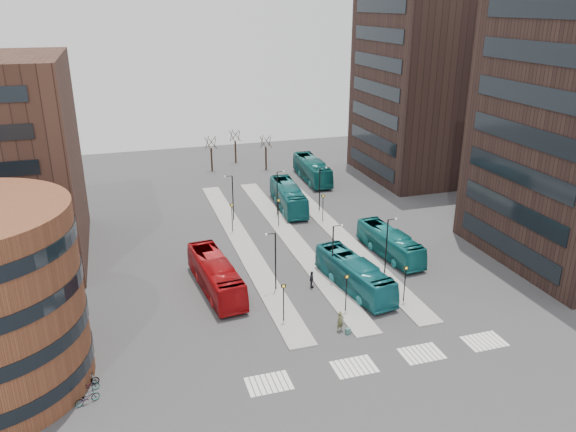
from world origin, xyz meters
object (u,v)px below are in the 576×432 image
object	(u,v)px
teal_bus_b	(288,196)
commuter_c	(341,270)
teal_bus_a	(354,274)
teal_bus_d	(312,170)
red_bus	(216,275)
bicycle_mid	(88,379)
commuter_b	(312,280)
commuter_a	(225,287)
teal_bus_c	(390,243)
suitcase	(348,331)
bicycle_near	(87,398)
traveller	(340,321)
bicycle_far	(88,386)

from	to	relation	value
teal_bus_b	commuter_c	xyz separation A→B (m)	(-1.01, -21.76, -0.87)
teal_bus_a	teal_bus_d	bearing A→B (deg)	68.64
red_bus	bicycle_mid	size ratio (longest dim) A/B	7.15
teal_bus_d	bicycle_mid	xyz separation A→B (m)	(-33.50, -44.06, -1.27)
teal_bus_a	commuter_b	world-z (taller)	teal_bus_a
teal_bus_d	commuter_a	distance (m)	39.38
teal_bus_a	teal_bus_c	distance (m)	9.34
suitcase	teal_bus_d	world-z (taller)	teal_bus_d
commuter_c	bicycle_near	distance (m)	28.11
commuter_c	bicycle_mid	world-z (taller)	commuter_c
commuter_c	commuter_b	bearing A→B (deg)	-68.65
commuter_c	bicycle_near	size ratio (longest dim) A/B	0.95
teal_bus_a	commuter_a	world-z (taller)	teal_bus_a
traveller	commuter_a	size ratio (longest dim) A/B	1.16
traveller	teal_bus_c	bearing A→B (deg)	36.72
commuter_a	commuter_b	distance (m)	8.69
teal_bus_d	bicycle_near	bearing A→B (deg)	-123.22
teal_bus_d	bicycle_far	xyz separation A→B (m)	(-33.50, -44.87, -1.34)
traveller	commuter_a	distance (m)	12.58
teal_bus_d	commuter_c	world-z (taller)	teal_bus_d
commuter_a	bicycle_near	world-z (taller)	commuter_a
traveller	teal_bus_a	bearing A→B (deg)	45.79
teal_bus_b	traveller	xyz separation A→B (m)	(-5.03, -31.36, -0.76)
bicycle_far	suitcase	bearing A→B (deg)	-98.93
red_bus	bicycle_mid	distance (m)	16.87
suitcase	bicycle_mid	bearing A→B (deg)	178.58
teal_bus_b	teal_bus_a	bearing A→B (deg)	-87.27
teal_bus_a	bicycle_mid	xyz separation A→B (m)	(-25.15, -8.08, -1.10)
commuter_c	teal_bus_d	bearing A→B (deg)	167.54
teal_bus_a	teal_bus_c	xyz separation A→B (m)	(7.04, 6.14, -0.09)
suitcase	commuter_c	distance (m)	10.83
bicycle_near	teal_bus_c	bearing A→B (deg)	-84.39
commuter_b	commuter_c	xyz separation A→B (m)	(3.71, 1.30, -0.05)
bicycle_far	teal_bus_d	bearing A→B (deg)	-49.53
teal_bus_d	commuter_c	xyz separation A→B (m)	(-8.59, -33.20, -0.93)
suitcase	bicycle_far	xyz separation A→B (m)	(-21.36, -1.44, 0.18)
teal_bus_a	traveller	size ratio (longest dim) A/B	6.10
teal_bus_c	commuter_c	xyz separation A→B (m)	(-7.29, -3.36, -0.67)
suitcase	teal_bus_c	size ratio (longest dim) A/B	0.05
red_bus	teal_bus_c	xyz separation A→B (m)	(20.28, 2.34, -0.16)
teal_bus_a	traveller	distance (m)	8.08
suitcase	bicycle_mid	world-z (taller)	bicycle_mid
suitcase	teal_bus_a	distance (m)	8.46
teal_bus_a	bicycle_far	bearing A→B (deg)	-168.84
suitcase	teal_bus_a	size ratio (longest dim) A/B	0.05
bicycle_near	teal_bus_d	bearing A→B (deg)	-57.30
traveller	commuter_b	distance (m)	8.31
bicycle_mid	commuter_c	bearing A→B (deg)	-59.91
teal_bus_b	teal_bus_d	world-z (taller)	teal_bus_d
commuter_b	teal_bus_a	bearing A→B (deg)	-99.81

